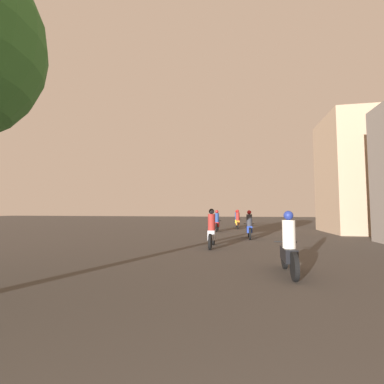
{
  "coord_description": "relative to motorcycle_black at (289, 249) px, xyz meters",
  "views": [
    {
      "loc": [
        -0.56,
        0.39,
        1.65
      ],
      "look_at": [
        -3.71,
        18.11,
        2.88
      ],
      "focal_mm": 24.0,
      "sensor_mm": 36.0,
      "label": 1
    }
  ],
  "objects": [
    {
      "name": "building_right_far",
      "position": [
        7.42,
        13.05,
        3.54
      ],
      "size": [
        4.79,
        5.14,
        8.37
      ],
      "color": "tan",
      "rests_on": "ground_plane"
    },
    {
      "name": "motorcycle_black",
      "position": [
        0.0,
        0.0,
        0.0
      ],
      "size": [
        0.6,
        1.97,
        1.62
      ],
      "rotation": [
        0.0,
        0.0,
        0.15
      ],
      "color": "black",
      "rests_on": "ground_plane"
    },
    {
      "name": "motorcycle_red",
      "position": [
        -2.84,
        12.73,
        -0.01
      ],
      "size": [
        0.6,
        2.09,
        1.61
      ],
      "rotation": [
        0.0,
        0.0,
        -0.07
      ],
      "color": "black",
      "rests_on": "ground_plane"
    },
    {
      "name": "motorcycle_blue",
      "position": [
        -0.63,
        8.16,
        0.0
      ],
      "size": [
        0.6,
        2.04,
        1.61
      ],
      "rotation": [
        0.0,
        0.0,
        -0.03
      ],
      "color": "black",
      "rests_on": "ground_plane"
    },
    {
      "name": "motorcycle_silver",
      "position": [
        -2.42,
        4.37,
        0.03
      ],
      "size": [
        0.6,
        2.15,
        1.69
      ],
      "rotation": [
        0.0,
        0.0,
        0.08
      ],
      "color": "black",
      "rests_on": "ground_plane"
    },
    {
      "name": "motorcycle_orange",
      "position": [
        -1.28,
        15.71,
        0.02
      ],
      "size": [
        0.6,
        2.04,
        1.64
      ],
      "rotation": [
        0.0,
        0.0,
        0.11
      ],
      "color": "black",
      "rests_on": "ground_plane"
    },
    {
      "name": "motorcycle_yellow",
      "position": [
        -1.38,
        18.26,
        -0.0
      ],
      "size": [
        0.6,
        2.01,
        1.6
      ],
      "rotation": [
        0.0,
        0.0,
        0.05
      ],
      "color": "black",
      "rests_on": "ground_plane"
    }
  ]
}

